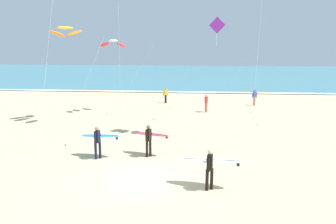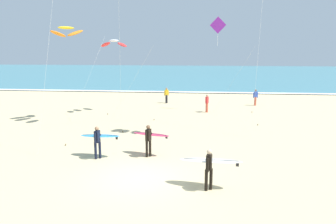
{
  "view_description": "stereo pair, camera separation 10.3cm",
  "coord_description": "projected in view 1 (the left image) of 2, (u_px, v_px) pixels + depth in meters",
  "views": [
    {
      "loc": [
        2.51,
        -13.32,
        5.65
      ],
      "look_at": [
        0.82,
        4.39,
        2.09
      ],
      "focal_mm": 34.85,
      "sensor_mm": 36.0,
      "label": 1
    },
    {
      "loc": [
        2.61,
        -13.31,
        5.65
      ],
      "look_at": [
        0.82,
        4.39,
        2.09
      ],
      "focal_mm": 34.85,
      "sensor_mm": 36.0,
      "label": 2
    }
  ],
  "objects": [
    {
      "name": "ocean_water",
      "position": [
        187.0,
        74.0,
        70.19
      ],
      "size": [
        160.0,
        60.0,
        0.08
      ],
      "primitive_type": "cube",
      "color": "teal",
      "rests_on": "ground"
    },
    {
      "name": "bystander_red_top",
      "position": [
        206.0,
        103.0,
        28.6
      ],
      "size": [
        0.3,
        0.46,
        1.59
      ],
      "color": "#D8593F",
      "rests_on": "ground"
    },
    {
      "name": "bystander_blue_top",
      "position": [
        254.0,
        97.0,
        31.96
      ],
      "size": [
        0.48,
        0.27,
        1.59
      ],
      "color": "#D8593F",
      "rests_on": "ground"
    },
    {
      "name": "kite_arc_golden_high",
      "position": [
        66.0,
        32.0,
        23.64
      ],
      "size": [
        3.51,
        4.38,
        7.12
      ],
      "color": "orange",
      "rests_on": "ground"
    },
    {
      "name": "surfer_trailing",
      "position": [
        99.0,
        138.0,
        16.74
      ],
      "size": [
        2.22,
        1.04,
        1.71
      ],
      "color": "black",
      "rests_on": "ground"
    },
    {
      "name": "surfer_third",
      "position": [
        211.0,
        163.0,
        13.1
      ],
      "size": [
        2.62,
        1.14,
        1.71
      ],
      "color": "black",
      "rests_on": "ground"
    },
    {
      "name": "shoreline_foam",
      "position": [
        179.0,
        92.0,
        41.18
      ],
      "size": [
        160.0,
        1.17,
        0.01
      ],
      "primitive_type": "cube",
      "color": "white",
      "rests_on": "ocean_water"
    },
    {
      "name": "kite_arc_ivory_near",
      "position": [
        113.0,
        43.0,
        27.63
      ],
      "size": [
        4.98,
        4.19,
        6.28
      ],
      "color": "red",
      "rests_on": "ground"
    },
    {
      "name": "ground_plane",
      "position": [
        140.0,
        178.0,
        14.35
      ],
      "size": [
        160.0,
        160.0,
        0.0
      ],
      "primitive_type": "plane",
      "color": "#CCB789"
    },
    {
      "name": "bystander_yellow_top",
      "position": [
        166.0,
        95.0,
        33.29
      ],
      "size": [
        0.45,
        0.31,
        1.59
      ],
      "color": "black",
      "rests_on": "ground"
    },
    {
      "name": "surfer_lead",
      "position": [
        150.0,
        137.0,
        17.03
      ],
      "size": [
        2.12,
        1.14,
        1.71
      ],
      "color": "black",
      "rests_on": "ground"
    },
    {
      "name": "kite_diamond_violet_distant",
      "position": [
        218.0,
        27.0,
        28.3
      ],
      "size": [
        3.86,
        1.12,
        8.24
      ],
      "color": "purple",
      "rests_on": "ground"
    }
  ]
}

